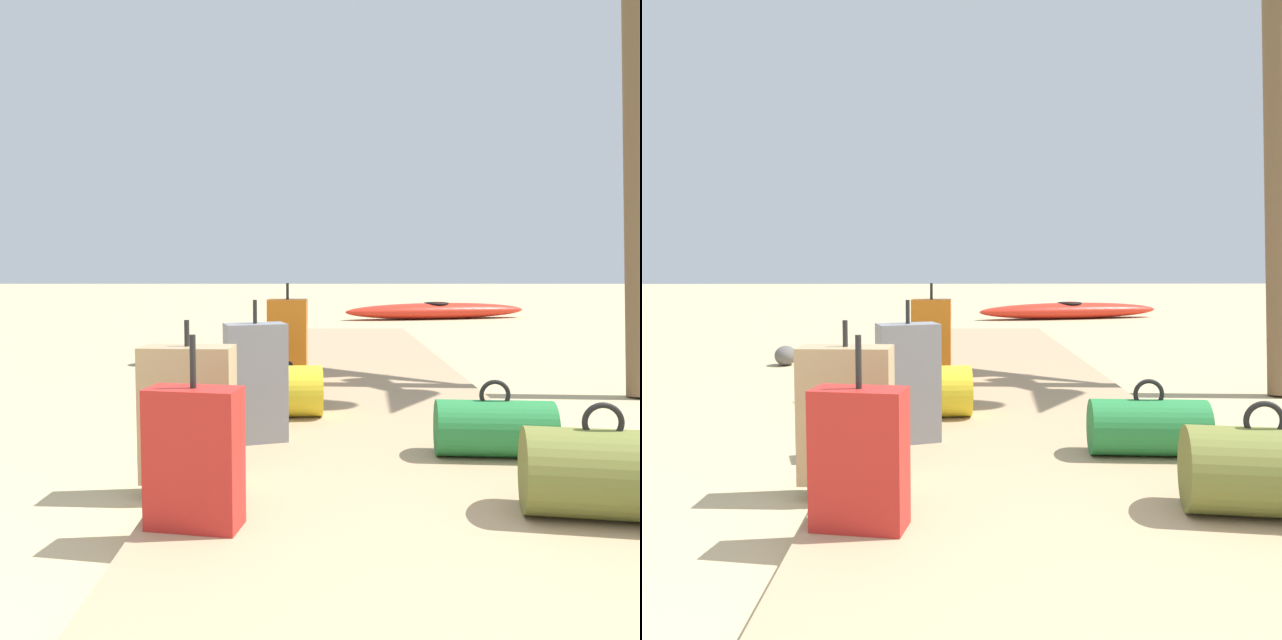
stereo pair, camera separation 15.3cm
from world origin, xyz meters
The scene contains 13 objects.
ground_plane centered at (0.00, 3.55, 0.00)m, with size 60.00×60.00×0.00m, color tan.
boardwalk centered at (0.00, 4.44, 0.04)m, with size 2.02×8.87×0.08m, color tan.
duffel_bag_black centered at (-0.84, 3.26, 0.24)m, with size 0.72×0.48×0.42m.
suitcase_grey centered at (-0.66, 2.15, 0.42)m, with size 0.39×0.29×0.82m.
suitcase_orange centered at (-0.56, 4.06, 0.44)m, with size 0.34×0.23×0.85m.
suitcase_red centered at (-0.78, 0.86, 0.36)m, with size 0.39×0.24×0.75m.
suitcase_tan centered at (-0.91, 1.43, 0.40)m, with size 0.44×0.23×0.76m.
duffel_bag_green centered at (0.64, 1.83, 0.23)m, with size 0.64×0.34×0.41m.
duffel_bag_yellow centered at (-0.58, 2.77, 0.25)m, with size 0.63×0.38×0.45m.
duffel_bag_olive centered at (0.85, 0.95, 0.26)m, with size 0.67×0.46×0.47m.
kayak centered at (2.00, 11.64, 0.16)m, with size 3.75×1.45×0.32m.
rock_left_mid centered at (-1.48, 4.53, 0.11)m, with size 0.43×0.41×0.22m, color slate.
rock_left_far centered at (-2.17, 5.62, 0.11)m, with size 0.28×0.23×0.21m, color #5B5651.
Camera 2 is at (-0.44, -1.73, 1.11)m, focal length 38.31 mm.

